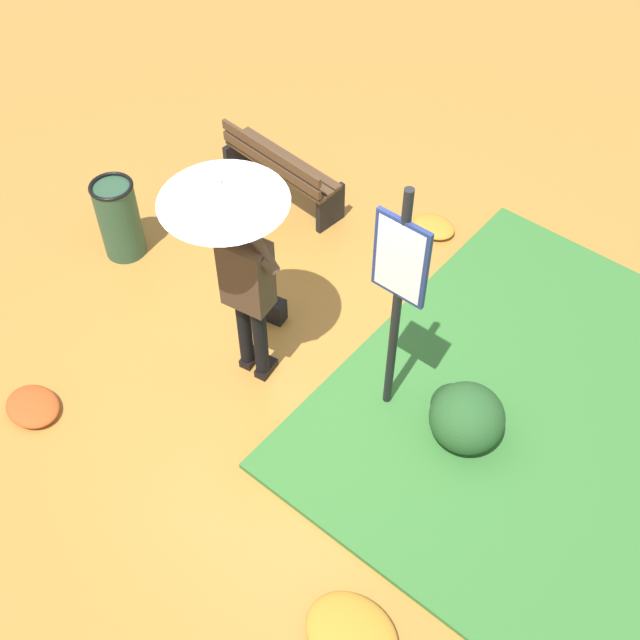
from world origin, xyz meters
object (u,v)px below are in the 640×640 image
Objects in this scene: person_with_umbrella at (234,234)px; park_bench at (280,170)px; handbag at (269,308)px; trash_bin at (119,219)px; info_sign_post at (398,285)px.

person_with_umbrella is 1.46× the size of park_bench.
handbag is 1.74m from trash_bin.
info_sign_post is 2.76× the size of trash_bin.
park_bench is at bearing -56.01° from person_with_umbrella.
person_with_umbrella is at bearing 171.50° from trash_bin.
park_bench is 1.70m from trash_bin.
trash_bin is at bearing 2.77° from info_sign_post.
trash_bin reaches higher than handbag.
park_bench reaches higher than handbag.
info_sign_post reaches higher than trash_bin.
person_with_umbrella is 2.45× the size of trash_bin.
trash_bin is at bearing 66.35° from park_bench.
handbag is at bearing -171.54° from trash_bin.
info_sign_post reaches higher than handbag.
park_bench is at bearing -30.18° from info_sign_post.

